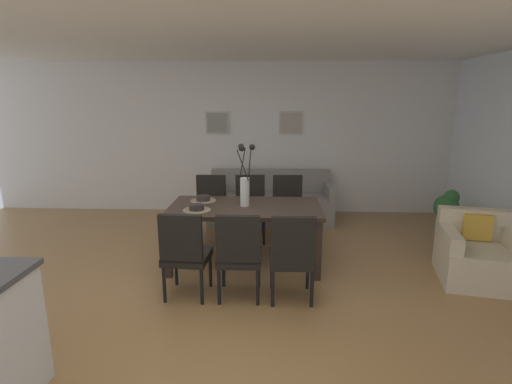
{
  "coord_description": "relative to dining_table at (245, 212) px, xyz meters",
  "views": [
    {
      "loc": [
        0.52,
        -3.63,
        1.98
      ],
      "look_at": [
        0.33,
        0.95,
        0.89
      ],
      "focal_mm": 27.38,
      "sensor_mm": 36.0,
      "label": 1
    }
  ],
  "objects": [
    {
      "name": "armchair",
      "position": [
        2.63,
        -0.32,
        -0.38
      ],
      "size": [
        0.94,
        0.94,
        0.75
      ],
      "color": "beige",
      "rests_on": "ground"
    },
    {
      "name": "bowl_near_left",
      "position": [
        -0.54,
        -0.21,
        0.12
      ],
      "size": [
        0.17,
        0.17,
        0.07
      ],
      "color": "#2D2826",
      "rests_on": "dining_table"
    },
    {
      "name": "placemat_near_left",
      "position": [
        -0.54,
        -0.21,
        0.08
      ],
      "size": [
        0.32,
        0.32,
        0.01
      ],
      "primitive_type": "cylinder",
      "color": "#7F705B",
      "rests_on": "dining_table"
    },
    {
      "name": "sofa",
      "position": [
        0.29,
        1.85,
        -0.39
      ],
      "size": [
        2.03,
        0.84,
        0.8
      ],
      "color": "gray",
      "rests_on": "ground"
    },
    {
      "name": "ceiling_panel",
      "position": [
        -0.2,
        -0.45,
        1.98
      ],
      "size": [
        9.0,
        7.2,
        0.08
      ],
      "primitive_type": "cube",
      "color": "white"
    },
    {
      "name": "dining_chair_far_right",
      "position": [
        0.01,
        0.9,
        -0.15
      ],
      "size": [
        0.46,
        0.46,
        0.92
      ],
      "color": "black",
      "rests_on": "ground"
    },
    {
      "name": "back_wall_panel",
      "position": [
        -0.2,
        2.4,
        0.64
      ],
      "size": [
        9.0,
        0.1,
        2.6
      ],
      "primitive_type": "cube",
      "color": "silver",
      "rests_on": "ground"
    },
    {
      "name": "dining_chair_far_left",
      "position": [
        -0.0,
        -0.88,
        -0.15
      ],
      "size": [
        0.44,
        0.44,
        0.92
      ],
      "color": "black",
      "rests_on": "ground"
    },
    {
      "name": "dining_chair_mid_left",
      "position": [
        0.52,
        -0.9,
        -0.15
      ],
      "size": [
        0.45,
        0.45,
        0.92
      ],
      "color": "black",
      "rests_on": "ground"
    },
    {
      "name": "ground_plane",
      "position": [
        -0.2,
        -0.85,
        -0.66
      ],
      "size": [
        9.0,
        9.0,
        0.0
      ],
      "primitive_type": "plane",
      "color": "olive"
    },
    {
      "name": "dining_chair_near_right",
      "position": [
        -0.56,
        0.86,
        -0.15
      ],
      "size": [
        0.44,
        0.44,
        0.92
      ],
      "color": "black",
      "rests_on": "ground"
    },
    {
      "name": "centerpiece_vase",
      "position": [
        0.0,
        0.0,
        0.36
      ],
      "size": [
        0.21,
        0.23,
        0.73
      ],
      "color": "silver",
      "rests_on": "dining_table"
    },
    {
      "name": "dining_chair_mid_right",
      "position": [
        0.55,
        0.9,
        -0.15
      ],
      "size": [
        0.46,
        0.46,
        0.92
      ],
      "color": "black",
      "rests_on": "ground"
    },
    {
      "name": "dining_table",
      "position": [
        0.0,
        0.0,
        0.0
      ],
      "size": [
        1.8,
        0.95,
        0.74
      ],
      "color": "#33261E",
      "rests_on": "ground"
    },
    {
      "name": "framed_picture_left",
      "position": [
        -0.64,
        2.33,
        0.92
      ],
      "size": [
        0.4,
        0.03,
        0.38
      ],
      "color": "#B2ADA3"
    },
    {
      "name": "framed_picture_center",
      "position": [
        0.64,
        2.33,
        0.92
      ],
      "size": [
        0.41,
        0.03,
        0.39
      ],
      "color": "#B2ADA3"
    },
    {
      "name": "bowl_near_right",
      "position": [
        -0.54,
        0.21,
        0.12
      ],
      "size": [
        0.17,
        0.17,
        0.07
      ],
      "color": "#2D2826",
      "rests_on": "dining_table"
    },
    {
      "name": "dining_chair_near_left",
      "position": [
        -0.54,
        -0.88,
        -0.15
      ],
      "size": [
        0.47,
        0.47,
        0.92
      ],
      "color": "black",
      "rests_on": "ground"
    },
    {
      "name": "placemat_near_right",
      "position": [
        -0.54,
        0.21,
        0.08
      ],
      "size": [
        0.32,
        0.32,
        0.01
      ],
      "primitive_type": "cylinder",
      "color": "#7F705B",
      "rests_on": "dining_table"
    },
    {
      "name": "potted_plant",
      "position": [
        2.96,
        1.29,
        -0.29
      ],
      "size": [
        0.36,
        0.36,
        0.67
      ],
      "color": "silver",
      "rests_on": "ground"
    }
  ]
}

